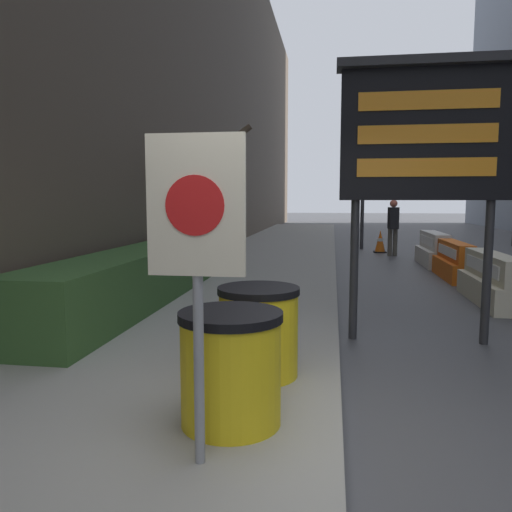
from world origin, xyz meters
name	(u,v)px	position (x,y,z in m)	size (l,w,h in m)	color
ground_plane	(343,480)	(0.00, 0.00, 0.00)	(120.00, 120.00, 0.00)	#474749
sidewalk_left	(73,446)	(-1.75, 0.00, 0.08)	(3.51, 56.00, 0.16)	gray
building_left_facade	(191,29)	(-3.71, 9.80, 5.96)	(0.40, 50.40, 11.91)	brown
hedge_strip	(148,273)	(-2.91, 4.40, 0.56)	(0.90, 6.42, 0.79)	#335628
bare_tree	(216,193)	(-2.74, 8.35, 1.82)	(1.80, 2.00, 3.33)	#4C3D2D
barrel_drum_foreground	(231,367)	(-0.76, 0.32, 0.55)	(0.71, 0.71, 0.78)	yellow
barrel_drum_middle	(259,331)	(-0.71, 1.28, 0.55)	(0.71, 0.71, 0.78)	yellow
warning_sign	(196,237)	(-0.83, -0.23, 1.48)	(0.55, 0.08, 1.88)	gray
message_board	(425,135)	(0.93, 3.14, 2.42)	(2.01, 0.36, 3.25)	#28282B
jersey_barrier_cream	(493,282)	(2.51, 5.61, 0.36)	(0.60, 2.18, 0.81)	beige
jersey_barrier_orange_far	(455,262)	(2.51, 8.20, 0.35)	(0.55, 2.02, 0.79)	orange
jersey_barrier_white	(434,251)	(2.51, 10.43, 0.37)	(0.64, 2.10, 0.84)	silver
traffic_cone_near	(380,242)	(1.42, 13.32, 0.35)	(0.40, 0.40, 0.71)	black
traffic_light_near_curb	(364,168)	(0.90, 14.23, 2.71)	(0.28, 0.44, 3.73)	#2D2D30
pedestrian_worker	(393,223)	(1.70, 12.45, 0.99)	(0.29, 0.46, 1.67)	#514C42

